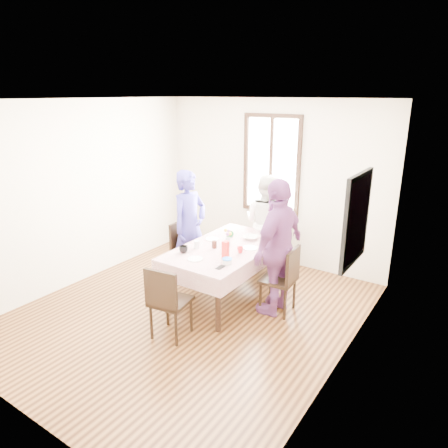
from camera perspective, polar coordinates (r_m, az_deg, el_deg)
The scene contains 30 objects.
ground at distance 5.57m, azimuth -4.89°, elevation -12.10°, with size 4.50×4.50×0.00m, color black.
back_wall at distance 6.87m, azimuth 6.63°, elevation 5.77°, with size 4.00×4.00×0.00m, color beige.
right_wall at distance 4.14m, azimuth 16.84°, elevation -3.11°, with size 4.50×4.50×0.00m, color beige.
window_frame at distance 6.80m, azimuth 6.64°, elevation 8.21°, with size 1.02×0.06×1.62m, color black.
window_pane at distance 6.81m, azimuth 6.68°, elevation 8.23°, with size 0.90×0.02×1.50m, color white.
art_poster at distance 4.35m, azimuth 18.02°, elevation 0.60°, with size 0.04×0.76×0.96m, color red.
dining_table at distance 5.76m, azimuth 0.28°, elevation -6.75°, with size 0.94×1.70×0.75m, color black.
tablecloth at distance 5.62m, azimuth 0.28°, elevation -3.21°, with size 1.06×1.82×0.01m, color #5C0A17.
chair_left at distance 6.28m, azimuth -4.88°, elevation -3.90°, with size 0.42×0.42×0.91m, color black.
chair_right at distance 5.42m, azimuth 7.56°, elevation -7.65°, with size 0.42×0.42×0.91m, color black.
chair_far at distance 6.67m, azimuth 5.85°, elevation -2.61°, with size 0.42×0.42×0.91m, color black.
chair_near at distance 4.90m, azimuth -7.43°, elevation -10.57°, with size 0.42×0.42×0.91m, color black.
person_left at distance 6.13m, azimuth -4.83°, elevation -0.43°, with size 0.63×0.41×1.72m, color navy.
person_far at distance 6.54m, azimuth 5.86°, elevation 0.11°, with size 0.77×0.60×1.58m, color white.
person_right at distance 5.26m, azimuth 7.55°, elevation -3.26°, with size 1.05×0.44×1.79m, color #753A73.
mug_black at distance 5.41m, azimuth -5.67°, elevation -3.54°, with size 0.12×0.12×0.09m, color black.
mug_flag at distance 5.39m, azimuth 2.27°, elevation -3.63°, with size 0.09×0.09×0.08m, color red.
mug_green at distance 5.97m, azimuth 0.90°, elevation -1.47°, with size 0.10×0.10×0.08m, color #0C7226.
serving_bowl at distance 5.89m, azimuth 3.76°, elevation -1.90°, with size 0.21×0.21×0.05m, color white.
juice_carton at distance 5.19m, azimuth 0.21°, elevation -3.61°, with size 0.07×0.07×0.23m, color red.
butter_tub at distance 5.06m, azimuth 0.44°, elevation -5.24°, with size 0.12×0.12×0.06m, color white.
jam_jar at distance 5.55m, azimuth -1.36°, elevation -2.88°, with size 0.07×0.07×0.10m, color black.
drinking_glass at distance 5.55m, azimuth -3.82°, elevation -2.86°, with size 0.08×0.08×0.11m, color silver.
smartphone at distance 4.96m, azimuth -0.51°, elevation -6.04°, with size 0.07×0.14×0.01m, color black.
flower_vase at distance 5.60m, azimuth 0.55°, elevation -2.50°, with size 0.07×0.07×0.13m, color silver.
plate_left at distance 5.88m, azimuth -1.64°, elevation -2.10°, with size 0.20×0.20×0.01m, color white.
plate_right at distance 5.56m, azimuth 3.67°, elevation -3.36°, with size 0.20×0.20×0.01m, color white.
plate_near at distance 5.21m, azimuth -4.06°, elevation -4.87°, with size 0.20×0.20×0.01m, color white.
butter_lid at distance 5.04m, azimuth 0.44°, elevation -4.87°, with size 0.12×0.12×0.01m, color blue.
flower_bunch at distance 5.56m, azimuth 0.55°, elevation -1.39°, with size 0.09×0.09×0.10m, color yellow, non-canonical shape.
Camera 1 is at (3.06, -3.73, 2.78)m, focal length 32.82 mm.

